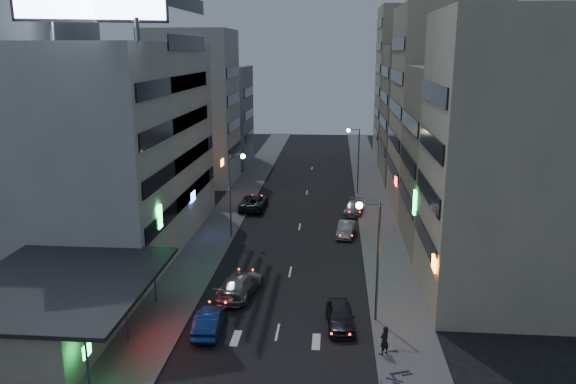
# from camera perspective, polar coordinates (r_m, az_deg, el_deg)

# --- Properties ---
(ground) EXTENTS (180.00, 180.00, 0.00)m
(ground) POSITION_cam_1_polar(r_m,az_deg,el_deg) (33.27, -1.82, -17.29)
(ground) COLOR black
(ground) RESTS_ON ground
(sidewalk_left) EXTENTS (4.00, 120.00, 0.12)m
(sidewalk_left) POSITION_cam_1_polar(r_m,az_deg,el_deg) (61.75, -6.00, -2.15)
(sidewalk_left) COLOR #4C4C4F
(sidewalk_left) RESTS_ON ground
(sidewalk_right) EXTENTS (4.00, 120.00, 0.12)m
(sidewalk_right) POSITION_cam_1_polar(r_m,az_deg,el_deg) (60.86, 8.98, -2.49)
(sidewalk_right) COLOR #4C4C4F
(sidewalk_right) RESTS_ON ground
(food_court) EXTENTS (11.00, 13.00, 3.88)m
(food_court) POSITION_cam_1_polar(r_m,az_deg,el_deg) (38.03, -23.16, -10.90)
(food_court) COLOR #B2A68B
(food_court) RESTS_ON ground
(white_building) EXTENTS (14.00, 24.00, 18.00)m
(white_building) POSITION_cam_1_polar(r_m,az_deg,el_deg) (52.97, -17.93, 4.42)
(white_building) COLOR #BCBBB7
(white_building) RESTS_ON ground
(grey_tower) EXTENTS (10.00, 14.00, 34.00)m
(grey_tower) POSITION_cam_1_polar(r_m,az_deg,el_deg) (59.01, -25.69, 12.49)
(grey_tower) COLOR gray
(grey_tower) RESTS_ON ground
(shophouse_near) EXTENTS (10.00, 11.00, 20.00)m
(shophouse_near) POSITION_cam_1_polar(r_m,az_deg,el_deg) (41.03, 21.20, 2.88)
(shophouse_near) COLOR #B2A68B
(shophouse_near) RESTS_ON ground
(shophouse_mid) EXTENTS (11.00, 12.00, 16.00)m
(shophouse_mid) POSITION_cam_1_polar(r_m,az_deg,el_deg) (52.45, 18.13, 3.20)
(shophouse_mid) COLOR gray
(shophouse_mid) RESTS_ON ground
(shophouse_far) EXTENTS (10.00, 14.00, 22.00)m
(shophouse_far) POSITION_cam_1_polar(r_m,az_deg,el_deg) (64.53, 15.33, 8.05)
(shophouse_far) COLOR #B2A68B
(shophouse_far) RESTS_ON ground
(far_left_a) EXTENTS (11.00, 10.00, 20.00)m
(far_left_a) POSITION_cam_1_polar(r_m,az_deg,el_deg) (75.92, -9.70, 8.45)
(far_left_a) COLOR #BCBBB7
(far_left_a) RESTS_ON ground
(far_left_b) EXTENTS (12.00, 10.00, 15.00)m
(far_left_b) POSITION_cam_1_polar(r_m,az_deg,el_deg) (88.87, -7.87, 7.71)
(far_left_b) COLOR gray
(far_left_b) RESTS_ON ground
(far_right_a) EXTENTS (11.00, 12.00, 18.00)m
(far_right_a) POSITION_cam_1_polar(r_m,az_deg,el_deg) (79.53, 13.70, 7.78)
(far_right_a) COLOR gray
(far_right_a) RESTS_ON ground
(far_right_b) EXTENTS (12.00, 12.00, 24.00)m
(far_right_b) POSITION_cam_1_polar(r_m,az_deg,el_deg) (93.17, 12.83, 10.57)
(far_right_b) COLOR #B2A68B
(far_right_b) RESTS_ON ground
(street_lamp_right_near) EXTENTS (1.60, 0.44, 8.02)m
(street_lamp_right_near) POSITION_cam_1_polar(r_m,az_deg,el_deg) (36.30, 8.56, -5.29)
(street_lamp_right_near) COLOR #595B60
(street_lamp_right_near) RESTS_ON sidewalk_right
(street_lamp_left) EXTENTS (1.60, 0.44, 8.02)m
(street_lamp_left) POSITION_cam_1_polar(r_m,az_deg,el_deg) (52.42, -5.51, 0.90)
(street_lamp_left) COLOR #595B60
(street_lamp_left) RESTS_ON sidewalk_left
(street_lamp_right_far) EXTENTS (1.60, 0.44, 8.02)m
(street_lamp_right_far) POSITION_cam_1_polar(r_m,az_deg,el_deg) (69.26, 6.86, 4.13)
(street_lamp_right_far) COLOR #595B60
(street_lamp_right_far) RESTS_ON sidewalk_right
(parked_car_right_near) EXTENTS (2.10, 4.46, 1.48)m
(parked_car_right_near) POSITION_cam_1_polar(r_m,az_deg,el_deg) (37.20, 5.34, -12.43)
(parked_car_right_near) COLOR #28282D
(parked_car_right_near) RESTS_ON ground
(parked_car_right_mid) EXTENTS (1.90, 4.26, 1.36)m
(parked_car_right_mid) POSITION_cam_1_polar(r_m,az_deg,el_deg) (54.28, 5.88, -3.78)
(parked_car_right_mid) COLOR #AFB1B8
(parked_car_right_mid) RESTS_ON ground
(parked_car_left) EXTENTS (2.74, 5.87, 1.63)m
(parked_car_left) POSITION_cam_1_polar(r_m,az_deg,el_deg) (63.08, -3.53, -1.03)
(parked_car_left) COLOR #26272C
(parked_car_left) RESTS_ON ground
(parked_car_right_far) EXTENTS (2.40, 4.72, 1.31)m
(parked_car_right_far) POSITION_cam_1_polar(r_m,az_deg,el_deg) (61.75, 6.71, -1.59)
(parked_car_right_far) COLOR gray
(parked_car_right_far) RESTS_ON ground
(road_car_blue) EXTENTS (1.68, 4.43, 1.44)m
(road_car_blue) POSITION_cam_1_polar(r_m,az_deg,el_deg) (36.77, -8.00, -12.88)
(road_car_blue) COLOR navy
(road_car_blue) RESTS_ON ground
(road_car_silver) EXTENTS (3.18, 5.93, 1.63)m
(road_car_silver) POSITION_cam_1_polar(r_m,az_deg,el_deg) (41.51, -4.93, -9.36)
(road_car_silver) COLOR gray
(road_car_silver) RESTS_ON ground
(person) EXTENTS (0.77, 0.75, 1.79)m
(person) POSITION_cam_1_polar(r_m,az_deg,el_deg) (34.18, 9.77, -14.64)
(person) COLOR black
(person) RESTS_ON sidewalk_right
(scooter_silver_a) EXTENTS (0.99, 1.90, 1.11)m
(scooter_silver_a) POSITION_cam_1_polar(r_m,az_deg,el_deg) (31.82, 13.69, -17.91)
(scooter_silver_a) COLOR #ACAEB4
(scooter_silver_a) RESTS_ON sidewalk_right
(scooter_blue) EXTENTS (1.08, 1.69, 0.98)m
(scooter_blue) POSITION_cam_1_polar(r_m,az_deg,el_deg) (32.13, 11.76, -17.59)
(scooter_blue) COLOR navy
(scooter_blue) RESTS_ON sidewalk_right
(scooter_black_b) EXTENTS (1.17, 1.84, 1.07)m
(scooter_black_b) POSITION_cam_1_polar(r_m,az_deg,el_deg) (33.13, 12.20, -16.48)
(scooter_black_b) COLOR black
(scooter_black_b) RESTS_ON sidewalk_right
(scooter_silver_b) EXTENTS (0.66, 1.67, 1.00)m
(scooter_silver_b) POSITION_cam_1_polar(r_m,az_deg,el_deg) (35.08, 10.98, -14.62)
(scooter_silver_b) COLOR #BABCC2
(scooter_silver_b) RESTS_ON sidewalk_right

